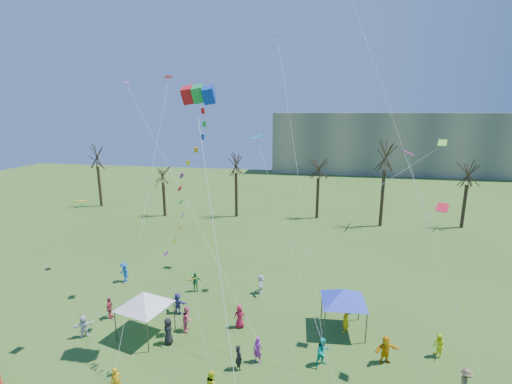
% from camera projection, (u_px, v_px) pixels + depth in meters
% --- Properties ---
extents(distant_building, '(60.00, 14.00, 15.00)m').
position_uv_depth(distant_building, '(394.00, 143.00, 90.19)').
color(distant_building, gray).
rests_on(distant_building, ground).
extents(bare_tree_row, '(72.13, 8.76, 12.14)m').
position_uv_depth(bare_tree_row, '(320.00, 169.00, 49.76)').
color(bare_tree_row, black).
rests_on(bare_tree_row, ground).
extents(big_box_kite, '(3.26, 4.87, 16.22)m').
position_uv_depth(big_box_kite, '(191.00, 186.00, 19.83)').
color(big_box_kite, red).
rests_on(big_box_kite, ground).
extents(canopy_tent_white, '(4.14, 4.14, 3.20)m').
position_uv_depth(canopy_tent_white, '(144.00, 300.00, 24.35)').
color(canopy_tent_white, '#3F3F44').
rests_on(canopy_tent_white, ground).
extents(canopy_tent_blue, '(4.22, 4.22, 3.18)m').
position_uv_depth(canopy_tent_blue, '(344.00, 295.00, 24.97)').
color(canopy_tent_blue, '#3F3F44').
rests_on(canopy_tent_blue, ground).
extents(festival_crowd, '(26.83, 14.47, 1.85)m').
position_uv_depth(festival_crowd, '(239.00, 330.00, 24.09)').
color(festival_crowd, red).
rests_on(festival_crowd, ground).
extents(small_kites_aloft, '(27.27, 18.77, 33.00)m').
position_uv_depth(small_kites_aloft, '(268.00, 136.00, 24.64)').
color(small_kites_aloft, '#FFB40D').
rests_on(small_kites_aloft, ground).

